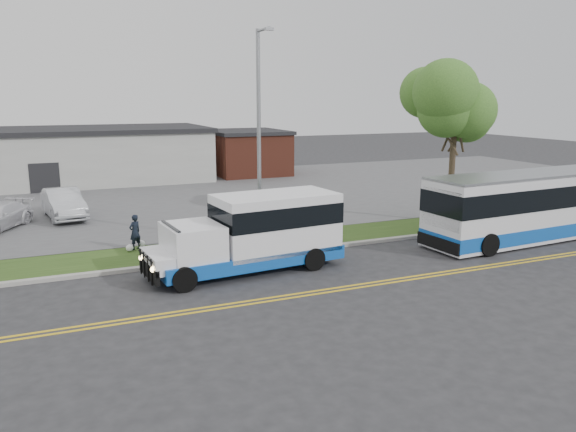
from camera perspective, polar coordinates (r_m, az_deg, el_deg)
name	(u,v)px	position (r m, az deg, el deg)	size (l,w,h in m)	color
ground	(214,270)	(22.62, -7.51, -5.44)	(140.00, 140.00, 0.00)	#28282B
lane_line_north	(246,301)	(19.13, -4.29, -8.64)	(70.00, 0.12, 0.01)	gold
lane_line_south	(249,304)	(18.87, -3.99, -8.93)	(70.00, 0.12, 0.01)	gold
curb	(207,261)	(23.61, -8.25, -4.52)	(80.00, 0.30, 0.15)	#9E9B93
verge	(196,251)	(25.30, -9.32, -3.49)	(80.00, 3.30, 0.10)	#284416
parking_lot	(144,199)	(38.82, -14.45, 1.70)	(80.00, 25.00, 0.10)	#4C4C4F
commercial_building	(43,156)	(48.02, -23.62, 5.56)	(25.40, 10.40, 4.35)	#9E9E99
brick_wing	(247,152)	(49.78, -4.18, 6.47)	(6.30, 7.30, 3.90)	brown
tree_east	(456,107)	(30.95, 16.66, 10.53)	(5.20, 5.20, 8.33)	#392D1F
streetlight_near	(259,132)	(25.16, -2.92, 8.56)	(0.35, 1.53, 9.50)	gray
shuttle_bus	(258,230)	(22.14, -3.03, -1.45)	(7.97, 3.21, 2.98)	#104EAF
transit_bus	(533,206)	(29.28, 23.65, 0.96)	(11.82, 3.40, 3.24)	silver
pedestrian	(135,232)	(25.70, -15.29, -1.58)	(0.58, 0.38, 1.58)	black
parked_car_a	(64,203)	(33.68, -21.83, 1.19)	(1.74, 4.98, 1.64)	silver
grocery_bag_left	(130,248)	(25.57, -15.79, -3.13)	(0.32, 0.32, 0.32)	white
grocery_bag_right	(142,244)	(26.13, -14.64, -2.75)	(0.32, 0.32, 0.32)	white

